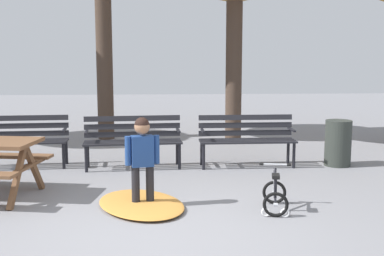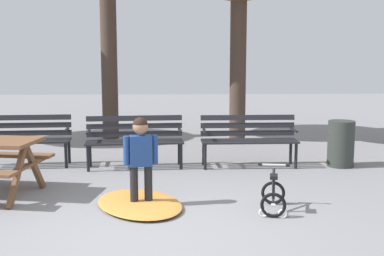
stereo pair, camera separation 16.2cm
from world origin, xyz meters
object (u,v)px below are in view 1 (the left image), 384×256
at_px(park_bench_right, 247,136).
at_px(child_standing, 142,154).
at_px(park_bench_left, 133,137).
at_px(trash_bin, 338,143).
at_px(park_bench_far_left, 19,137).
at_px(kids_bicycle, 275,194).

bearing_deg(park_bench_right, child_standing, -126.96).
xyz_separation_m(park_bench_left, child_standing, (0.25, -2.18, 0.15)).
relative_size(park_bench_right, trash_bin, 2.08).
bearing_deg(park_bench_right, park_bench_left, -179.27).
relative_size(park_bench_left, trash_bin, 2.11).
xyz_separation_m(park_bench_right, child_standing, (-1.66, -2.20, 0.15)).
bearing_deg(park_bench_far_left, park_bench_left, -4.63).
bearing_deg(child_standing, park_bench_left, 96.51).
xyz_separation_m(park_bench_far_left, trash_bin, (5.35, -0.21, -0.12)).
bearing_deg(kids_bicycle, park_bench_right, 88.74).
bearing_deg(trash_bin, park_bench_right, 176.85).
distance_m(park_bench_right, trash_bin, 1.55).
height_order(park_bench_far_left, kids_bicycle, park_bench_far_left).
bearing_deg(park_bench_left, park_bench_far_left, 175.37).
distance_m(park_bench_far_left, kids_bicycle, 4.56).
height_order(child_standing, kids_bicycle, child_standing).
relative_size(park_bench_far_left, park_bench_right, 1.01).
bearing_deg(park_bench_right, park_bench_far_left, 178.05).
distance_m(park_bench_left, kids_bicycle, 3.07).
relative_size(child_standing, trash_bin, 1.45).
distance_m(child_standing, trash_bin, 3.85).
relative_size(park_bench_far_left, child_standing, 1.45).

